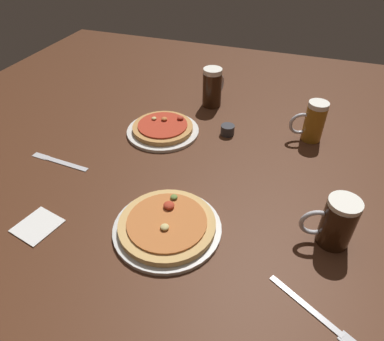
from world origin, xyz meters
TOP-DOWN VIEW (x-y plane):
  - ground_plane at (0.00, 0.00)m, footprint 2.40×2.40m
  - pizza_plate_near at (0.01, -0.24)m, footprint 0.29×0.29m
  - pizza_plate_far at (-0.19, 0.21)m, footprint 0.27×0.27m
  - beer_mug_dark at (0.34, 0.34)m, footprint 0.12×0.07m
  - beer_mug_amber at (0.43, -0.13)m, footprint 0.13×0.08m
  - beer_mug_pale at (-0.08, 0.48)m, footprint 0.08×0.14m
  - ramekin_sauce at (0.04, 0.27)m, footprint 0.05×0.05m
  - napkin_folded at (-0.33, -0.35)m, footprint 0.12×0.13m
  - knife_right at (-0.45, -0.08)m, footprint 0.23×0.04m
  - fork_spare at (0.41, -0.35)m, footprint 0.20×0.13m

SIDE VIEW (x-z plane):
  - ground_plane at x=0.00m, z-range -0.03..0.00m
  - knife_right at x=-0.45m, z-range 0.00..0.01m
  - fork_spare at x=0.41m, z-range 0.00..0.01m
  - napkin_folded at x=-0.33m, z-range 0.00..0.01m
  - pizza_plate_far at x=-0.19m, z-range -0.01..0.04m
  - pizza_plate_near at x=0.01m, z-range -0.01..0.04m
  - ramekin_sauce at x=0.04m, z-range 0.00..0.04m
  - beer_mug_amber at x=0.43m, z-range 0.00..0.14m
  - beer_mug_dark at x=0.34m, z-range 0.00..0.15m
  - beer_mug_pale at x=-0.08m, z-range 0.00..0.16m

